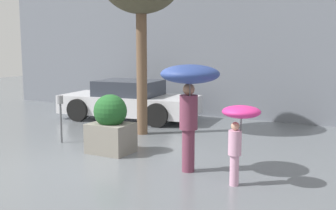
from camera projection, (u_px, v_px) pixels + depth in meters
ground_plane at (99, 165)px, 8.39m from camera, size 40.00×40.00×0.00m
building_facade at (222, 25)px, 13.60m from camera, size 18.00×0.30×6.00m
planter_box at (111, 125)px, 9.25m from camera, size 0.92×0.74×1.30m
person_adult at (190, 87)px, 7.61m from camera, size 1.07×1.07×2.02m
person_child at (239, 124)px, 6.97m from camera, size 0.64×0.64×1.38m
parked_car_near at (129, 101)px, 13.42m from camera, size 4.50×2.44×1.25m
parking_meter at (60, 109)px, 10.15m from camera, size 0.14×0.14×1.16m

